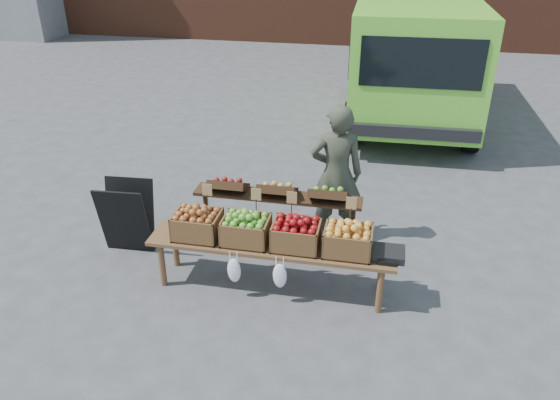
% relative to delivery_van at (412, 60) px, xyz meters
% --- Properties ---
extents(ground, '(80.00, 80.00, 0.00)m').
position_rel_delivery_van_xyz_m(ground, '(-1.51, -6.39, -1.19)').
color(ground, '#48484B').
extents(delivery_van, '(2.56, 5.35, 2.37)m').
position_rel_delivery_van_xyz_m(delivery_van, '(0.00, 0.00, 0.00)').
color(delivery_van, '#6ACE35').
rests_on(delivery_van, ground).
extents(vendor, '(0.72, 0.54, 1.79)m').
position_rel_delivery_van_xyz_m(vendor, '(-0.94, -5.00, -0.29)').
color(vendor, '#363B2D').
rests_on(vendor, ground).
extents(chalkboard_sign, '(0.62, 0.37, 0.92)m').
position_rel_delivery_van_xyz_m(chalkboard_sign, '(-3.39, -5.79, -0.73)').
color(chalkboard_sign, black).
rests_on(chalkboard_sign, ground).
extents(back_table, '(2.10, 0.44, 1.04)m').
position_rel_delivery_van_xyz_m(back_table, '(-1.57, -5.49, -0.67)').
color(back_table, '#311F11').
rests_on(back_table, ground).
extents(display_bench, '(2.70, 0.56, 0.57)m').
position_rel_delivery_van_xyz_m(display_bench, '(-1.50, -6.21, -0.90)').
color(display_bench, brown).
rests_on(display_bench, ground).
extents(crate_golden_apples, '(0.50, 0.40, 0.28)m').
position_rel_delivery_van_xyz_m(crate_golden_apples, '(-2.32, -6.21, -0.48)').
color(crate_golden_apples, '#9E5B27').
rests_on(crate_golden_apples, display_bench).
extents(crate_russet_pears, '(0.50, 0.40, 0.28)m').
position_rel_delivery_van_xyz_m(crate_russet_pears, '(-1.77, -6.21, -0.48)').
color(crate_russet_pears, '#337A19').
rests_on(crate_russet_pears, display_bench).
extents(crate_red_apples, '(0.50, 0.40, 0.28)m').
position_rel_delivery_van_xyz_m(crate_red_apples, '(-1.22, -6.21, -0.48)').
color(crate_red_apples, maroon).
rests_on(crate_red_apples, display_bench).
extents(crate_green_apples, '(0.50, 0.40, 0.28)m').
position_rel_delivery_van_xyz_m(crate_green_apples, '(-0.67, -6.21, -0.48)').
color(crate_green_apples, gold).
rests_on(crate_green_apples, display_bench).
extents(weighing_scale, '(0.34, 0.30, 0.08)m').
position_rel_delivery_van_xyz_m(weighing_scale, '(-0.25, -6.21, -0.58)').
color(weighing_scale, black).
rests_on(weighing_scale, display_bench).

